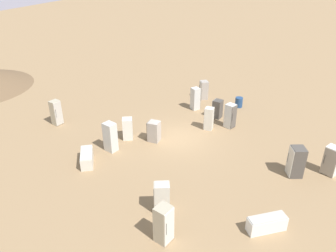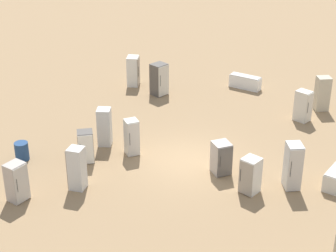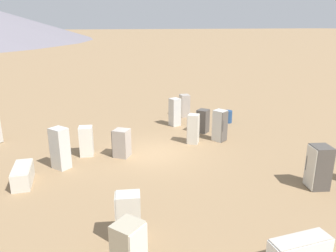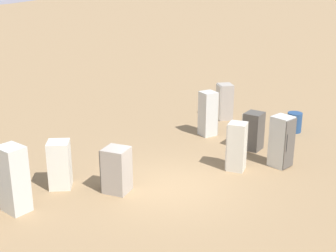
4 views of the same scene
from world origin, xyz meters
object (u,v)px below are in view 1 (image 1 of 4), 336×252
object	(u,v)px
discarded_fridge_1	(217,109)
discarded_fridge_11	(110,137)
discarded_fridge_8	(56,113)
discarded_fridge_12	(164,224)
discarded_fridge_9	(204,90)
discarded_fridge_10	(209,119)
discarded_fridge_13	(296,162)
rusty_barrel	(239,102)
discarded_fridge_6	(87,158)
discarded_fridge_3	(230,116)
discarded_fridge_0	(162,198)
discarded_fridge_4	(267,224)
discarded_fridge_2	(195,99)
discarded_fridge_5	(128,129)
discarded_fridge_7	(154,131)
discarded_fridge_14	(331,161)

from	to	relation	value
discarded_fridge_1	discarded_fridge_11	world-z (taller)	discarded_fridge_11
discarded_fridge_8	discarded_fridge_12	bearing A→B (deg)	71.40
discarded_fridge_8	discarded_fridge_9	xyz separation A→B (m)	(12.20, 1.48, -0.13)
discarded_fridge_10	discarded_fridge_13	bearing A→B (deg)	-122.03
rusty_barrel	discarded_fridge_1	bearing A→B (deg)	-152.43
discarded_fridge_1	discarded_fridge_6	distance (m)	10.69
discarded_fridge_1	discarded_fridge_8	world-z (taller)	discarded_fridge_8
discarded_fridge_1	discarded_fridge_6	world-z (taller)	discarded_fridge_1
discarded_fridge_3	discarded_fridge_6	distance (m)	10.48
discarded_fridge_0	discarded_fridge_4	size ratio (longest dim) A/B	0.88
discarded_fridge_9	discarded_fridge_11	bearing A→B (deg)	129.98
discarded_fridge_8	discarded_fridge_9	size ratio (longest dim) A/B	1.16
discarded_fridge_10	discarded_fridge_2	bearing A→B (deg)	32.01
discarded_fridge_5	discarded_fridge_9	world-z (taller)	discarded_fridge_9
discarded_fridge_1	discarded_fridge_9	bearing A→B (deg)	43.85
discarded_fridge_7	rusty_barrel	xyz separation A→B (m)	(8.06, 3.40, -0.29)
discarded_fridge_5	discarded_fridge_13	xyz separation A→B (m)	(8.34, -6.82, 0.14)
discarded_fridge_10	discarded_fridge_12	size ratio (longest dim) A/B	0.91
discarded_fridge_5	discarded_fridge_6	size ratio (longest dim) A/B	0.85
discarded_fridge_10	discarded_fridge_12	world-z (taller)	discarded_fridge_12
discarded_fridge_9	discarded_fridge_3	bearing A→B (deg)	-176.96
discarded_fridge_0	discarded_fridge_11	distance (m)	6.55
discarded_fridge_3	discarded_fridge_12	xyz separation A→B (m)	(-7.48, -8.95, 0.02)
discarded_fridge_7	discarded_fridge_11	size ratio (longest dim) A/B	0.73
rusty_barrel	discarded_fridge_10	bearing A→B (deg)	-143.37
discarded_fridge_10	discarded_fridge_4	bearing A→B (deg)	-150.38
rusty_barrel	discarded_fridge_9	bearing A→B (deg)	131.01
discarded_fridge_11	discarded_fridge_5	bearing A→B (deg)	7.14
discarded_fridge_13	discarded_fridge_8	bearing A→B (deg)	66.66
discarded_fridge_2	discarded_fridge_8	xyz separation A→B (m)	(-10.73, 0.36, 0.02)
discarded_fridge_9	discarded_fridge_10	distance (m)	5.63
discarded_fridge_12	rusty_barrel	distance (m)	15.47
discarded_fridge_1	discarded_fridge_10	xyz separation A→B (m)	(-1.36, -1.57, 0.11)
discarded_fridge_5	discarded_fridge_8	bearing A→B (deg)	153.84
discarded_fridge_7	discarded_fridge_11	xyz separation A→B (m)	(-2.95, -0.41, 0.26)
discarded_fridge_0	discarded_fridge_5	xyz separation A→B (m)	(-0.33, 7.53, -0.05)
discarded_fridge_3	discarded_fridge_6	size ratio (longest dim) A/B	1.01
discarded_fridge_5	discarded_fridge_8	distance (m)	5.88
discarded_fridge_2	discarded_fridge_13	size ratio (longest dim) A/B	1.01
discarded_fridge_9	discarded_fridge_7	bearing A→B (deg)	139.41
discarded_fridge_3	discarded_fridge_13	bearing A→B (deg)	71.26
discarded_fridge_1	discarded_fridge_8	size ratio (longest dim) A/B	0.78
discarded_fridge_1	discarded_fridge_6	bearing A→B (deg)	159.49
discarded_fridge_4	discarded_fridge_11	bearing A→B (deg)	-144.99
discarded_fridge_4	discarded_fridge_12	xyz separation A→B (m)	(-4.65, 0.76, 0.54)
discarded_fridge_1	discarded_fridge_11	distance (m)	8.84
discarded_fridge_4	discarded_fridge_5	distance (m)	11.10
discarded_fridge_3	discarded_fridge_14	distance (m)	7.45
discarded_fridge_11	discarded_fridge_9	bearing A→B (deg)	0.23
discarded_fridge_3	discarded_fridge_4	xyz separation A→B (m)	(-2.83, -9.70, -0.52)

